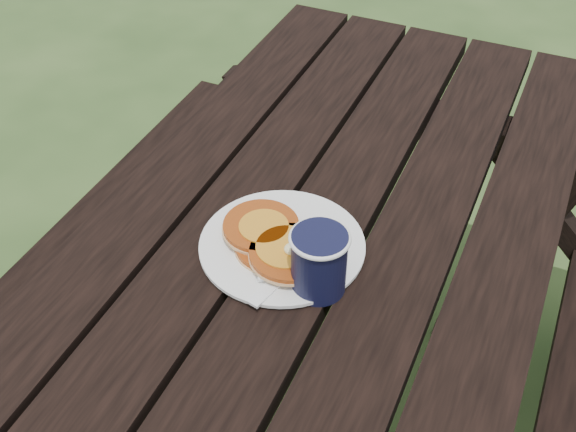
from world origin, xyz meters
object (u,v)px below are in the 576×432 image
at_px(pancake_stack, 276,242).
at_px(coffee_cup, 319,259).
at_px(plate, 282,246).
at_px(picnic_table, 288,419).

bearing_deg(pancake_stack, coffee_cup, -24.71).
xyz_separation_m(plate, coffee_cup, (0.09, -0.06, 0.06)).
relative_size(picnic_table, plate, 6.83).
xyz_separation_m(picnic_table, coffee_cup, (0.05, 0.01, 0.44)).
height_order(plate, coffee_cup, coffee_cup).
distance_m(pancake_stack, coffee_cup, 0.11).
height_order(picnic_table, coffee_cup, coffee_cup).
distance_m(picnic_table, pancake_stack, 0.41).
bearing_deg(plate, pancake_stack, -105.56).
bearing_deg(picnic_table, coffee_cup, 10.10).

